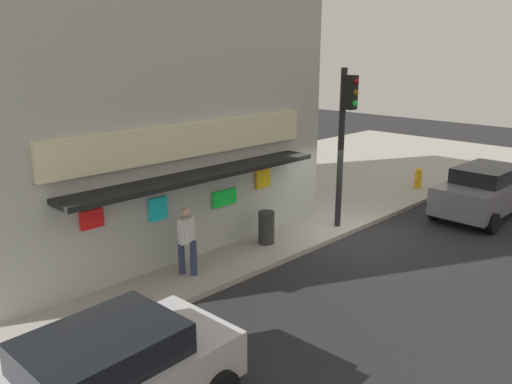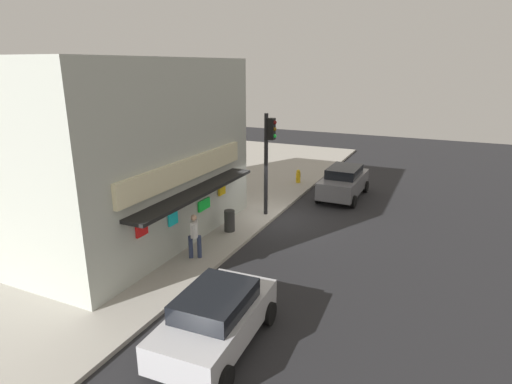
% 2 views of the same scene
% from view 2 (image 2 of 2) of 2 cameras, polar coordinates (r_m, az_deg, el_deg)
% --- Properties ---
extents(ground_plane, '(53.04, 53.04, 0.00)m').
position_cam_2_polar(ground_plane, '(19.52, 2.43, -3.84)').
color(ground_plane, '#232326').
extents(sidewalk, '(35.36, 10.52, 0.14)m').
position_cam_2_polar(sidewalk, '(21.91, -10.39, -1.57)').
color(sidewalk, '#A39E93').
rests_on(sidewalk, ground_plane).
extents(corner_building, '(10.06, 8.62, 7.01)m').
position_cam_2_polar(corner_building, '(18.05, -19.75, 5.48)').
color(corner_building, '#ADB2A8').
rests_on(corner_building, sidewalk).
extents(traffic_light, '(0.32, 0.58, 4.70)m').
position_cam_2_polar(traffic_light, '(19.06, 1.68, 5.57)').
color(traffic_light, black).
rests_on(traffic_light, sidewalk).
extents(fire_hydrant, '(0.51, 0.27, 0.79)m').
position_cam_2_polar(fire_hydrant, '(25.17, 5.73, 2.12)').
color(fire_hydrant, gold).
rests_on(fire_hydrant, sidewalk).
extents(trash_can, '(0.45, 0.45, 0.91)m').
position_cam_2_polar(trash_can, '(17.81, -3.60, -3.90)').
color(trash_can, '#2D2D2D').
rests_on(trash_can, sidewalk).
extents(pedestrian, '(0.58, 0.49, 1.66)m').
position_cam_2_polar(pedestrian, '(15.38, -8.32, -5.64)').
color(pedestrian, navy).
rests_on(pedestrian, sidewalk).
extents(parked_car_grey, '(4.31, 2.09, 1.68)m').
position_cam_2_polar(parked_car_grey, '(23.07, 11.77, 1.37)').
color(parked_car_grey, slate).
rests_on(parked_car_grey, ground_plane).
extents(parked_car_silver, '(4.02, 2.19, 1.54)m').
position_cam_2_polar(parked_car_silver, '(11.11, -5.43, -16.56)').
color(parked_car_silver, '#B7B7BC').
rests_on(parked_car_silver, ground_plane).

